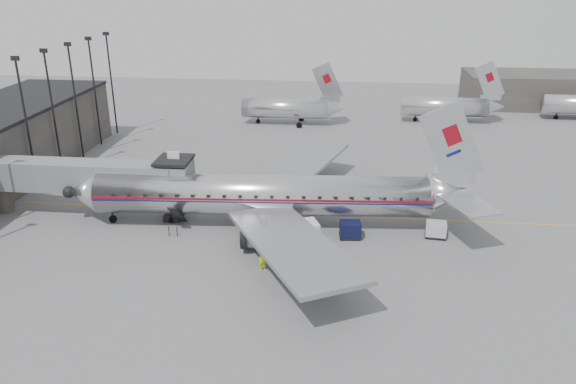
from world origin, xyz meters
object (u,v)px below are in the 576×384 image
airliner (270,195)px  service_van (289,236)px  baggage_cart_navy (350,230)px  baggage_cart_white (436,229)px  ramp_worker (263,260)px

airliner → service_van: 5.92m
service_van → baggage_cart_navy: (5.53, 3.05, -0.48)m
airliner → baggage_cart_white: airliner is taller
airliner → baggage_cart_white: bearing=-7.6°
baggage_cart_white → airliner: bearing=-177.3°
airliner → baggage_cart_navy: (7.90, -2.03, -2.39)m
airliner → service_van: bearing=-68.8°
service_van → baggage_cart_white: service_van is taller
baggage_cart_white → service_van: bearing=-157.2°
service_van → ramp_worker: size_ratio=3.00×
baggage_cart_navy → baggage_cart_white: (8.13, 0.98, -0.03)m
baggage_cart_navy → ramp_worker: 10.20m
service_van → baggage_cart_white: (13.66, 4.02, -0.52)m
airliner → baggage_cart_navy: airliner is taller
service_van → ramp_worker: bearing=-136.4°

